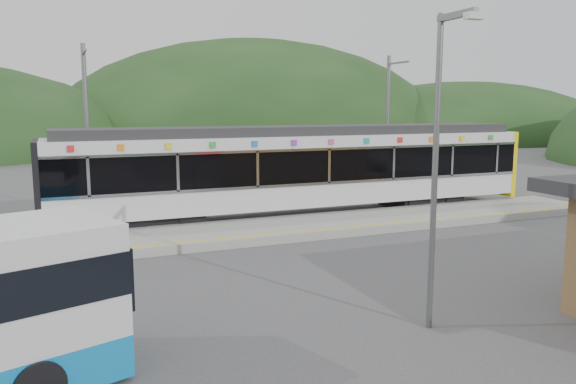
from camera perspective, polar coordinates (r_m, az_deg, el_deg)
name	(u,v)px	position (r m, az deg, el deg)	size (l,w,h in m)	color
ground	(343,252)	(17.91, 5.65, -6.08)	(120.00, 120.00, 0.00)	#4C4C4F
hills	(410,210)	(25.50, 12.30, -1.81)	(146.00, 149.00, 26.00)	#1E3D19
platform	(301,227)	(20.76, 1.34, -3.56)	(26.00, 3.20, 0.30)	#9E9E99
yellow_line	(316,230)	(19.57, 2.89, -3.86)	(26.00, 0.10, 0.01)	yellow
train	(303,167)	(23.40, 1.49, 2.57)	(20.44, 3.01, 3.74)	black
catenary_mast_west	(87,129)	(23.85, -19.72, 6.01)	(0.18, 1.80, 7.00)	slate
catenary_mast_east	(388,125)	(28.28, 10.09, 6.72)	(0.18, 1.80, 7.00)	slate
lamp_post	(440,147)	(11.45, 15.18, 4.46)	(0.35, 1.10, 6.32)	slate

